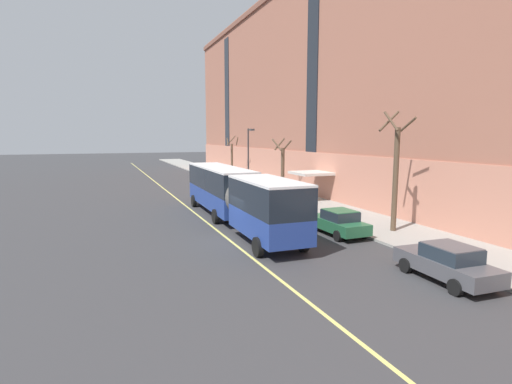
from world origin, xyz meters
TOP-DOWN VIEW (x-y plane):
  - ground_plane at (0.00, 0.00)m, footprint 260.00×260.00m
  - sidewalk at (9.47, 3.00)m, footprint 5.27×160.00m
  - apartment_facade at (18.09, 0.00)m, footprint 15.20×110.00m
  - city_bus at (0.92, 4.36)m, footprint 3.04×18.41m
  - parked_car_green_0 at (5.72, -1.04)m, footprint 2.04×4.33m
  - parked_car_darkgray_1 at (5.55, -9.32)m, footprint 2.08×4.46m
  - parked_car_red_2 at (5.51, 6.79)m, footprint 2.06×4.34m
  - parked_car_white_3 at (5.75, 14.70)m, footprint 2.02×4.61m
  - street_tree_mid_block at (9.18, -1.80)m, footprint 1.69×1.68m
  - street_tree_far_uptown at (9.16, 14.18)m, footprint 1.70×1.65m
  - street_tree_far_downtown at (9.20, 30.18)m, footprint 1.65×1.65m
  - street_lamp at (7.44, 18.89)m, footprint 0.36×1.48m
  - lane_centerline at (-0.78, 3.00)m, footprint 0.16×140.00m

SIDE VIEW (x-z plane):
  - ground_plane at x=0.00m, z-range 0.00..0.00m
  - lane_centerline at x=-0.78m, z-range 0.00..0.01m
  - sidewalk at x=9.47m, z-range 0.00..0.15m
  - parked_car_red_2 at x=5.51m, z-range 0.00..1.56m
  - parked_car_green_0 at x=5.72m, z-range 0.00..1.56m
  - parked_car_darkgray_1 at x=5.55m, z-range 0.00..1.56m
  - parked_car_white_3 at x=5.75m, z-range 0.00..1.56m
  - city_bus at x=0.92m, z-range 0.29..3.92m
  - street_tree_far_uptown at x=9.16m, z-range 0.12..5.74m
  - street_tree_far_downtown at x=9.20m, z-range 0.08..5.97m
  - street_tree_mid_block at x=9.18m, z-range 0.12..7.46m
  - street_lamp at x=7.44m, z-range 0.92..7.52m
  - apartment_facade at x=18.09m, z-range -0.02..22.79m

